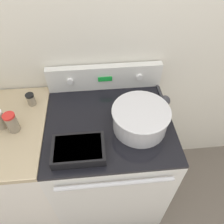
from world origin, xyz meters
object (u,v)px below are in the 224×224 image
mixing_bowl (140,118)px  spice_jar_black_cap (31,99)px  casserole_dish (78,150)px  ladle (164,99)px  spice_jar_red_cap (12,123)px

mixing_bowl → spice_jar_black_cap: bearing=159.7°
casserole_dish → ladle: (0.53, 0.32, -0.00)m
ladle → spice_jar_black_cap: bearing=176.2°
casserole_dish → spice_jar_black_cap: 0.48m
spice_jar_black_cap → spice_jar_red_cap: size_ratio=0.66×
casserole_dish → spice_jar_red_cap: 0.40m
mixing_bowl → casserole_dish: size_ratio=1.18×
mixing_bowl → casserole_dish: bearing=-157.4°
mixing_bowl → ladle: 0.26m
mixing_bowl → spice_jar_red_cap: (-0.70, 0.04, -0.01)m
spice_jar_red_cap → ladle: bearing=9.2°
casserole_dish → mixing_bowl: bearing=22.6°
spice_jar_black_cap → casserole_dish: bearing=-52.4°
ladle → spice_jar_black_cap: size_ratio=3.72×
ladle → casserole_dish: bearing=-148.6°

